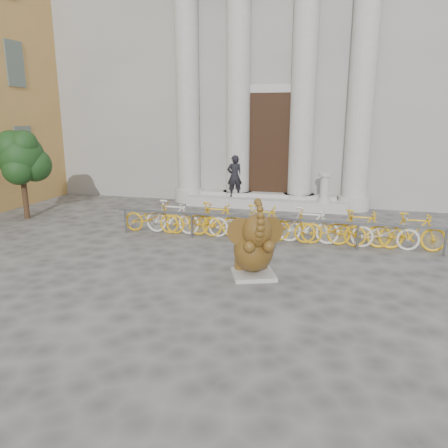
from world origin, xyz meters
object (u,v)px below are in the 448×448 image
(bike_rack, at_px, (272,223))
(pedestrian, at_px, (235,176))
(elephant_statue, at_px, (254,249))
(tree, at_px, (21,158))

(bike_rack, xyz_separation_m, pedestrian, (-2.12, 4.39, 0.65))
(bike_rack, distance_m, pedestrian, 4.92)
(elephant_statue, distance_m, pedestrian, 7.63)
(tree, bearing_deg, pedestrian, 31.69)
(elephant_statue, relative_size, bike_rack, 0.20)
(elephant_statue, height_order, bike_rack, elephant_statue)
(pedestrian, bearing_deg, tree, 7.83)
(tree, bearing_deg, elephant_statue, -22.14)
(elephant_statue, relative_size, pedestrian, 1.12)
(pedestrian, bearing_deg, elephant_statue, 82.81)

